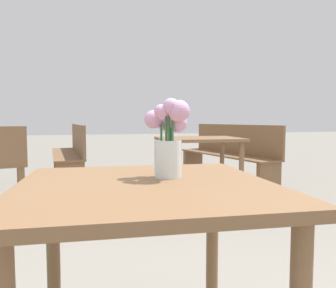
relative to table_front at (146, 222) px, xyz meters
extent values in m
cube|color=brown|center=(0.00, 0.00, 0.11)|extent=(0.82, 0.81, 0.03)
cylinder|color=brown|center=(-0.29, 0.34, -0.26)|extent=(0.05, 0.05, 0.69)
cylinder|color=brown|center=(0.35, 0.28, -0.26)|extent=(0.05, 0.05, 0.69)
cylinder|color=silver|center=(0.09, 0.07, 0.18)|extent=(0.09, 0.09, 0.12)
cylinder|color=silver|center=(0.09, 0.07, 0.16)|extent=(0.08, 0.08, 0.07)
cylinder|color=#337038|center=(0.10, 0.07, 0.21)|extent=(0.01, 0.01, 0.15)
sphere|color=#CC99C6|center=(0.13, 0.08, 0.30)|extent=(0.06, 0.06, 0.06)
cylinder|color=#337038|center=(0.10, 0.08, 0.22)|extent=(0.01, 0.01, 0.19)
sphere|color=#CC99C6|center=(0.12, 0.10, 0.34)|extent=(0.07, 0.07, 0.07)
cylinder|color=#337038|center=(0.09, 0.09, 0.21)|extent=(0.01, 0.01, 0.15)
sphere|color=#CC99C6|center=(0.09, 0.11, 0.30)|extent=(0.05, 0.05, 0.05)
cylinder|color=#337038|center=(0.07, 0.08, 0.21)|extent=(0.01, 0.01, 0.16)
sphere|color=#CC99C6|center=(0.05, 0.10, 0.31)|extent=(0.06, 0.06, 0.06)
cylinder|color=#337038|center=(0.08, 0.06, 0.23)|extent=(0.01, 0.01, 0.19)
sphere|color=#CC99C6|center=(0.06, 0.05, 0.34)|extent=(0.04, 0.04, 0.04)
cylinder|color=#337038|center=(0.09, 0.06, 0.23)|extent=(0.01, 0.01, 0.20)
sphere|color=#CC99C6|center=(0.09, 0.03, 0.35)|extent=(0.05, 0.05, 0.05)
cylinder|color=#337038|center=(0.10, 0.05, 0.22)|extent=(0.01, 0.01, 0.19)
sphere|color=#CC99C6|center=(0.11, 0.03, 0.34)|extent=(0.07, 0.07, 0.07)
cube|color=brown|center=(-0.75, 2.80, -0.39)|extent=(0.12, 0.33, 0.43)
cube|color=brown|center=(1.78, 3.11, -0.16)|extent=(0.68, 1.85, 0.02)
cube|color=brown|center=(1.94, 3.14, 0.05)|extent=(0.36, 1.79, 0.40)
cube|color=brown|center=(1.94, 2.28, -0.39)|extent=(0.33, 0.12, 0.43)
cube|color=brown|center=(1.63, 3.95, -0.39)|extent=(0.33, 0.12, 0.43)
cube|color=brown|center=(-0.30, 3.82, -0.16)|extent=(0.48, 1.86, 0.02)
cube|color=brown|center=(-0.14, 3.83, 0.05)|extent=(0.15, 1.83, 0.40)
cube|color=brown|center=(-0.25, 2.97, -0.39)|extent=(0.33, 0.08, 0.43)
cube|color=brown|center=(-0.36, 4.68, -0.39)|extent=(0.33, 0.08, 0.43)
cube|color=brown|center=(1.04, 2.21, 0.11)|extent=(0.89, 0.73, 0.03)
cylinder|color=brown|center=(0.66, 1.97, -0.25)|extent=(0.05, 0.05, 0.70)
cylinder|color=brown|center=(1.38, 1.91, -0.25)|extent=(0.05, 0.05, 0.70)
cylinder|color=brown|center=(0.71, 2.51, -0.25)|extent=(0.05, 0.05, 0.70)
cylinder|color=brown|center=(1.42, 2.45, -0.25)|extent=(0.05, 0.05, 0.70)
camera|label=1|loc=(-0.21, -0.95, 0.31)|focal=35.00mm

